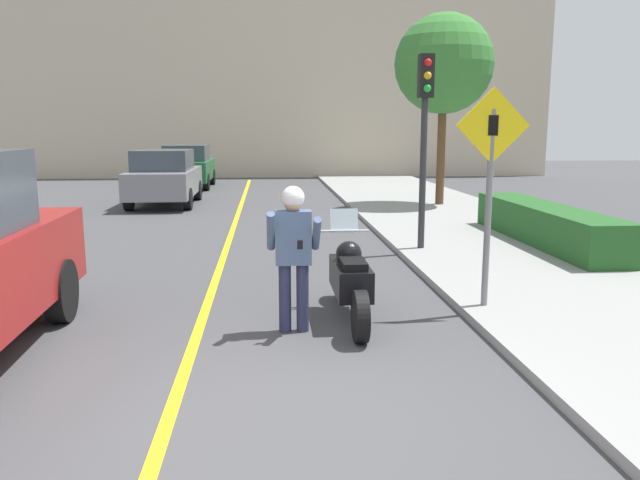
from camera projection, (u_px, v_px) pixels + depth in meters
ground_plane at (243, 419)px, 4.99m from camera, size 80.00×80.00×0.00m
sidewalk_curb at (577, 281)px, 9.30m from camera, size 4.40×44.00×0.11m
road_center_line at (221, 262)px, 10.82m from camera, size 0.12×36.00×0.01m
building_backdrop at (261, 79)px, 29.68m from camera, size 28.00×1.20×9.27m
motorcycle at (350, 280)px, 7.54m from camera, size 0.62×2.25×1.27m
person_biker at (293, 244)px, 6.97m from camera, size 0.59×0.46×1.67m
crossing_sign at (490, 177)px, 7.55m from camera, size 0.91×0.08×2.68m
traffic_light at (425, 115)px, 11.18m from camera, size 0.26×0.30×3.49m
hedge_row at (545, 224)px, 12.15m from camera, size 0.90×5.17×0.72m
street_tree at (444, 64)px, 17.73m from camera, size 2.82×2.82×5.42m
parked_car_grey at (165, 177)px, 18.91m from camera, size 1.88×4.20×1.68m
parked_car_green at (188, 166)px, 24.58m from camera, size 1.88×4.20×1.68m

